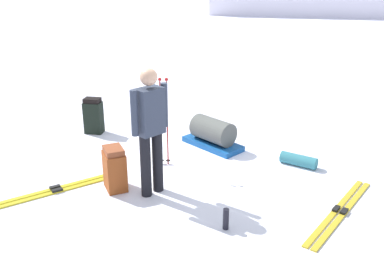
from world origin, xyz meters
The scene contains 10 objects.
ground_plane centered at (0.00, 0.00, 0.00)m, with size 80.00×80.00×0.00m, color white.
skier_standing centered at (-0.31, -0.79, 0.95)m, with size 0.36×0.51×1.70m.
ski_pair_near centered at (2.09, -0.57, 0.01)m, with size 0.82×1.85×0.05m.
ski_pair_far centered at (-1.58, -1.13, 0.01)m, with size 1.40×1.65×0.05m.
backpack_large_dark centered at (-2.16, 0.97, 0.32)m, with size 0.34×0.25×0.66m.
backpack_bright centered at (-0.83, -0.83, 0.30)m, with size 0.43×0.44×0.61m.
ski_poles_planted_near centered at (-0.46, 0.09, 0.75)m, with size 0.16×0.10×1.36m.
gear_sled centered at (0.06, 0.99, 0.22)m, with size 1.13×0.90×0.49m.
sleeping_mat_rolled centered at (1.50, 0.64, 0.09)m, with size 0.18×0.18×0.55m, color teal.
thermos_bottle centered at (0.82, -1.34, 0.13)m, with size 0.07×0.07×0.26m, color black.
Camera 1 is at (1.71, -5.55, 2.85)m, focal length 40.47 mm.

